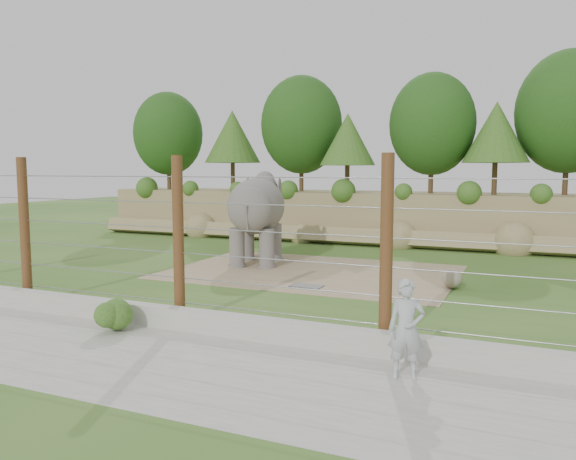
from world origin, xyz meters
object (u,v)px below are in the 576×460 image
at_px(elephant, 256,219).
at_px(zookeeper, 406,329).
at_px(barrier_fence, 178,240).
at_px(stone_ball, 452,279).

height_order(elephant, zookeeper, elephant).
xyz_separation_m(barrier_fence, zookeeper, (5.73, -1.45, -1.11)).
bearing_deg(barrier_fence, elephant, 104.42).
bearing_deg(zookeeper, barrier_fence, 150.06).
xyz_separation_m(stone_ball, barrier_fence, (-5.50, -6.58, 1.68)).
bearing_deg(zookeeper, stone_ball, 75.94).
xyz_separation_m(elephant, barrier_fence, (2.14, -8.34, 0.25)).
xyz_separation_m(elephant, stone_ball, (7.64, -1.76, -1.43)).
bearing_deg(stone_ball, elephant, 167.03).
relative_size(stone_ball, zookeeper, 0.34).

